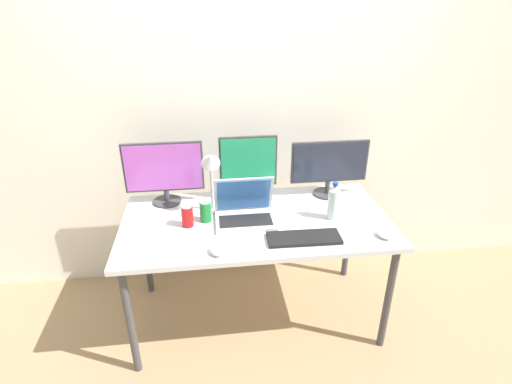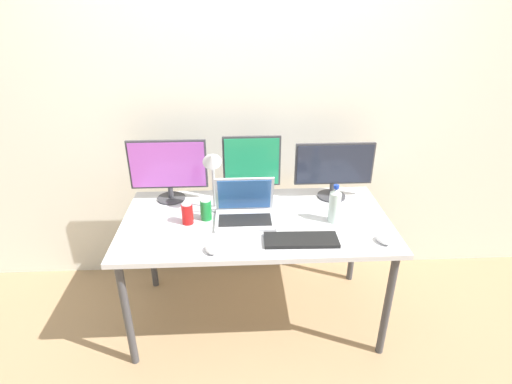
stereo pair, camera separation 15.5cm
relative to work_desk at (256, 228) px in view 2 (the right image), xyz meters
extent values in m
plane|color=#9E7F5B|center=(0.00, 0.00, -0.68)|extent=(16.00, 16.00, 0.00)
cube|color=silver|center=(0.00, 0.59, 0.62)|extent=(7.00, 0.08, 2.60)
cylinder|color=#424247|center=(-0.73, -0.35, -0.32)|extent=(0.04, 0.04, 0.71)
cylinder|color=#424247|center=(0.73, -0.35, -0.32)|extent=(0.04, 0.04, 0.71)
cylinder|color=#424247|center=(-0.73, 0.35, -0.32)|extent=(0.04, 0.04, 0.71)
cylinder|color=#424247|center=(0.73, 0.35, -0.32)|extent=(0.04, 0.04, 0.71)
cube|color=silver|center=(0.00, 0.00, 0.05)|extent=(1.57, 0.81, 0.03)
cylinder|color=#38383D|center=(-0.54, 0.29, 0.07)|extent=(0.18, 0.18, 0.01)
cylinder|color=#38383D|center=(-0.54, 0.29, 0.11)|extent=(0.03, 0.03, 0.07)
cube|color=#38383D|center=(-0.54, 0.29, 0.30)|extent=(0.49, 0.02, 0.32)
cube|color=#A54CB2|center=(-0.54, 0.28, 0.30)|extent=(0.46, 0.01, 0.29)
cylinder|color=#38383D|center=(-0.01, 0.30, 0.07)|extent=(0.21, 0.21, 0.01)
cylinder|color=#38383D|center=(-0.01, 0.30, 0.11)|extent=(0.03, 0.03, 0.07)
cube|color=#38383D|center=(-0.01, 0.30, 0.31)|extent=(0.36, 0.02, 0.33)
cube|color=#1E8C59|center=(-0.01, 0.28, 0.31)|extent=(0.34, 0.01, 0.31)
cylinder|color=#38383D|center=(0.51, 0.27, 0.07)|extent=(0.18, 0.18, 0.01)
cylinder|color=#38383D|center=(0.51, 0.27, 0.12)|extent=(0.03, 0.03, 0.09)
cube|color=#38383D|center=(0.51, 0.27, 0.30)|extent=(0.50, 0.02, 0.27)
cube|color=#232838|center=(0.51, 0.26, 0.30)|extent=(0.48, 0.01, 0.25)
cube|color=silver|center=(-0.07, -0.02, 0.07)|extent=(0.35, 0.25, 0.02)
cube|color=black|center=(-0.07, -0.04, 0.08)|extent=(0.30, 0.14, 0.00)
cube|color=silver|center=(-0.07, 0.06, 0.20)|extent=(0.35, 0.10, 0.24)
cube|color=#3366B2|center=(-0.07, 0.05, 0.20)|extent=(0.31, 0.08, 0.22)
cube|color=black|center=(0.23, -0.25, 0.07)|extent=(0.40, 0.15, 0.02)
ellipsoid|color=silver|center=(0.67, -0.28, 0.08)|extent=(0.10, 0.12, 0.04)
ellipsoid|color=silver|center=(-0.25, -0.32, 0.08)|extent=(0.09, 0.11, 0.04)
cylinder|color=silver|center=(0.45, -0.04, 0.15)|extent=(0.07, 0.07, 0.18)
cone|color=silver|center=(0.45, -0.04, 0.26)|extent=(0.06, 0.06, 0.03)
cylinder|color=#1938B2|center=(0.45, -0.04, 0.28)|extent=(0.03, 0.03, 0.02)
cylinder|color=#197F33|center=(-0.29, 0.02, 0.12)|extent=(0.07, 0.07, 0.12)
cylinder|color=silver|center=(-0.29, 0.02, 0.19)|extent=(0.06, 0.06, 0.00)
cylinder|color=red|center=(-0.40, -0.02, 0.12)|extent=(0.07, 0.07, 0.12)
cylinder|color=silver|center=(-0.40, -0.02, 0.19)|extent=(0.06, 0.06, 0.00)
cylinder|color=#B7B7BC|center=(-0.25, 0.15, 0.07)|extent=(0.11, 0.11, 0.01)
cylinder|color=#B7B7BC|center=(-0.25, 0.15, 0.23)|extent=(0.02, 0.02, 0.31)
cone|color=#B7B7BC|center=(-0.25, 0.09, 0.42)|extent=(0.11, 0.12, 0.11)
camera|label=1|loc=(-0.26, -2.03, 1.25)|focal=28.00mm
camera|label=2|loc=(-0.10, -2.04, 1.25)|focal=28.00mm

